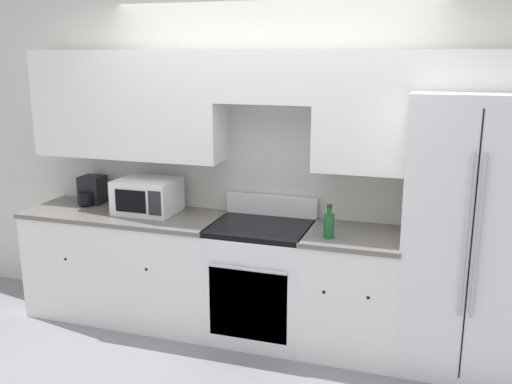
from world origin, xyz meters
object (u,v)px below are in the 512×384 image
(oven_range, at_px, (261,280))
(microwave, at_px, (147,196))
(bottle, at_px, (329,225))
(refrigerator, at_px, (468,233))

(oven_range, height_order, microwave, microwave)
(oven_range, bearing_deg, bottle, -14.45)
(refrigerator, bearing_deg, bottle, -167.83)
(oven_range, height_order, refrigerator, refrigerator)
(oven_range, xyz_separation_m, microwave, (-0.97, 0.06, 0.57))
(refrigerator, height_order, microwave, refrigerator)
(refrigerator, distance_m, bottle, 0.93)
(microwave, relative_size, bottle, 2.00)
(refrigerator, bearing_deg, oven_range, -177.68)
(oven_range, bearing_deg, refrigerator, 2.32)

